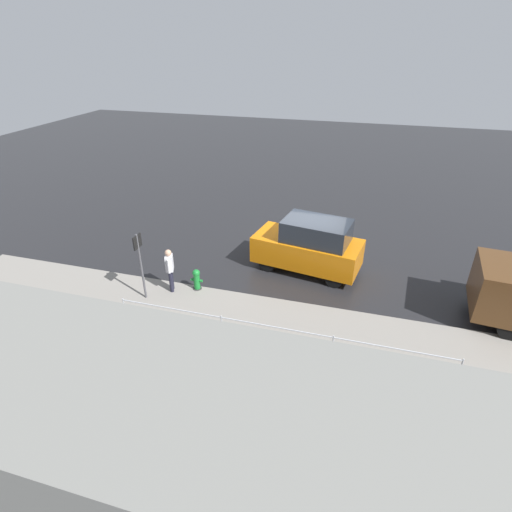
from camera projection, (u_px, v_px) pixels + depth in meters
name	position (u px, v px, depth m)	size (l,w,h in m)	color
ground_plane	(307.00, 265.00, 15.50)	(60.00, 60.00, 0.00)	black
kerb_strip	(284.00, 332.00, 11.95)	(24.00, 3.20, 0.04)	gray
moving_hatchback	(309.00, 246.00, 14.67)	(4.13, 2.33, 2.06)	orange
fire_hydrant	(197.00, 280.00, 13.79)	(0.42, 0.31, 0.80)	#197A2D
pedestrian	(170.00, 267.00, 13.44)	(0.36, 0.54, 1.62)	silver
metal_railing	(275.00, 335.00, 10.74)	(9.25, 0.04, 1.05)	#B7BABF
sign_post	(140.00, 258.00, 12.75)	(0.07, 0.44, 2.40)	#4C4C51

